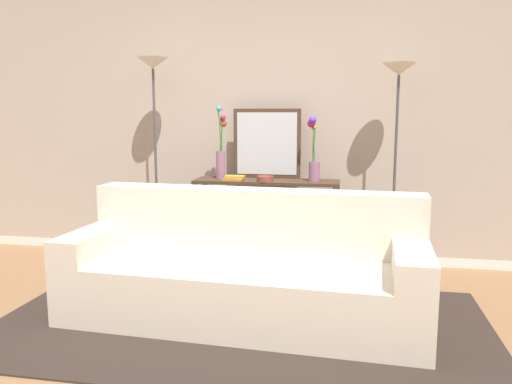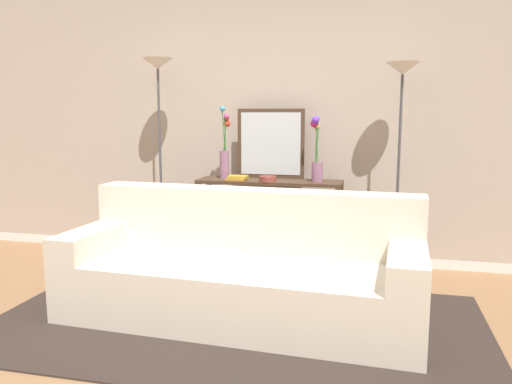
{
  "view_description": "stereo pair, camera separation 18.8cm",
  "coord_description": "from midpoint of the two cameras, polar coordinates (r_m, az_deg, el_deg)",
  "views": [
    {
      "loc": [
        0.89,
        -2.68,
        1.43
      ],
      "look_at": [
        0.14,
        1.27,
        0.82
      ],
      "focal_mm": 35.6,
      "sensor_mm": 36.0,
      "label": 1
    },
    {
      "loc": [
        1.08,
        -2.64,
        1.43
      ],
      "look_at": [
        0.14,
        1.27,
        0.82
      ],
      "focal_mm": 35.6,
      "sensor_mm": 36.0,
      "label": 2
    }
  ],
  "objects": [
    {
      "name": "console_table",
      "position": [
        4.7,
        0.02,
        -1.79
      ],
      "size": [
        1.33,
        0.36,
        0.83
      ],
      "color": "#473323",
      "rests_on": "ground"
    },
    {
      "name": "back_wall",
      "position": [
        5.03,
        -0.54,
        9.21
      ],
      "size": [
        12.0,
        0.15,
        2.95
      ],
      "color": "white",
      "rests_on": "ground"
    },
    {
      "name": "ground_plane",
      "position": [
        3.18,
        -9.01,
        -18.35
      ],
      "size": [
        16.0,
        16.0,
        0.02
      ],
      "primitive_type": "cube",
      "color": "#936B47"
    },
    {
      "name": "book_stack",
      "position": [
        4.63,
        -3.6,
        1.57
      ],
      "size": [
        0.19,
        0.15,
        0.04
      ],
      "color": "#B77F33",
      "rests_on": "console_table"
    },
    {
      "name": "floor_lamp_left",
      "position": [
        4.87,
        -12.49,
        9.66
      ],
      "size": [
        0.28,
        0.28,
        1.94
      ],
      "color": "#4C4C51",
      "rests_on": "ground"
    },
    {
      "name": "couch",
      "position": [
        3.64,
        -2.62,
        -9.19
      ],
      "size": [
        2.51,
        1.05,
        0.88
      ],
      "color": "beige",
      "rests_on": "ground"
    },
    {
      "name": "area_rug",
      "position": [
        3.6,
        -3.27,
        -14.6
      ],
      "size": [
        3.36,
        1.84,
        0.01
      ],
      "color": "#332823",
      "rests_on": "ground"
    },
    {
      "name": "wall_mirror",
      "position": [
        4.78,
        0.1,
        5.46
      ],
      "size": [
        0.64,
        0.02,
        0.65
      ],
      "color": "#473323",
      "rests_on": "console_table"
    },
    {
      "name": "vase_tall_flowers",
      "position": [
        4.75,
        -5.08,
        4.66
      ],
      "size": [
        0.1,
        0.11,
        0.67
      ],
      "color": "gray",
      "rests_on": "console_table"
    },
    {
      "name": "vase_short_flowers",
      "position": [
        4.56,
        5.33,
        4.19
      ],
      "size": [
        0.12,
        0.12,
        0.59
      ],
      "color": "gray",
      "rests_on": "console_table"
    },
    {
      "name": "floor_lamp_right",
      "position": [
        4.49,
        14.44,
        8.81
      ],
      "size": [
        0.28,
        0.28,
        1.86
      ],
      "color": "#4C4C51",
      "rests_on": "ground"
    },
    {
      "name": "fruit_bowl",
      "position": [
        4.54,
        -0.15,
        1.51
      ],
      "size": [
        0.15,
        0.15,
        0.05
      ],
      "color": "brown",
      "rests_on": "console_table"
    },
    {
      "name": "book_row_under_console",
      "position": [
        4.88,
        -3.48,
        -7.62
      ],
      "size": [
        0.49,
        0.18,
        0.13
      ],
      "color": "#2D2D33",
      "rests_on": "ground"
    }
  ]
}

